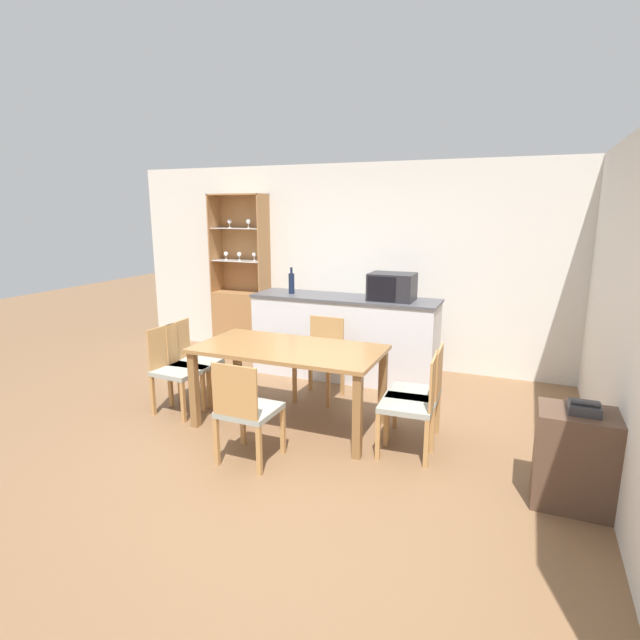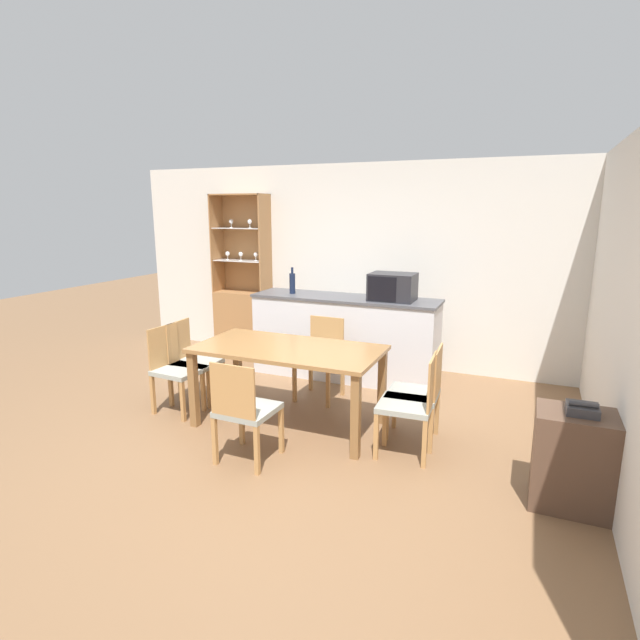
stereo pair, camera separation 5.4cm
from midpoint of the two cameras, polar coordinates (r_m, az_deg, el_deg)
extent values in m
plane|color=brown|center=(4.46, -5.17, -13.94)|extent=(18.00, 18.00, 0.00)
cube|color=silver|center=(6.46, 5.73, 6.19)|extent=(6.80, 0.06, 2.55)
cube|color=silver|center=(3.92, 32.38, 0.15)|extent=(0.06, 4.60, 2.55)
cube|color=silver|center=(5.96, 3.08, -2.13)|extent=(2.19, 0.56, 0.95)
cube|color=#4C4C51|center=(5.86, 3.13, 2.52)|extent=(2.22, 0.59, 0.03)
cube|color=#A37042|center=(7.16, -8.53, -0.17)|extent=(0.79, 0.33, 0.85)
cube|color=#A37042|center=(7.13, -8.15, 8.68)|extent=(0.79, 0.02, 1.34)
cube|color=#A37042|center=(7.21, -11.45, 8.59)|extent=(0.02, 0.33, 1.34)
cube|color=#A37042|center=(6.81, -6.04, 8.55)|extent=(0.02, 0.33, 1.34)
cube|color=#A37042|center=(6.99, -9.01, 13.98)|extent=(0.79, 0.33, 0.02)
cube|color=white|center=(7.02, -8.76, 6.73)|extent=(0.74, 0.29, 0.01)
cube|color=white|center=(6.99, -8.88, 10.33)|extent=(0.74, 0.29, 0.01)
cylinder|color=white|center=(7.12, -10.28, 6.83)|extent=(0.04, 0.04, 0.01)
cylinder|color=white|center=(7.12, -10.29, 7.07)|extent=(0.01, 0.01, 0.06)
sphere|color=white|center=(7.12, -10.30, 7.48)|extent=(0.06, 0.06, 0.06)
cylinder|color=white|center=(7.10, -9.88, 10.39)|extent=(0.04, 0.04, 0.01)
cylinder|color=white|center=(7.10, -9.89, 10.64)|extent=(0.01, 0.01, 0.06)
sphere|color=white|center=(7.09, -9.91, 11.05)|extent=(0.06, 0.06, 0.06)
cylinder|color=white|center=(7.01, -8.81, 6.79)|extent=(0.04, 0.04, 0.01)
cylinder|color=white|center=(7.01, -8.82, 7.04)|extent=(0.01, 0.01, 0.06)
sphere|color=white|center=(7.00, -8.83, 7.46)|extent=(0.06, 0.06, 0.06)
cylinder|color=white|center=(6.90, -7.78, 10.40)|extent=(0.04, 0.04, 0.01)
cylinder|color=white|center=(6.90, -7.79, 10.65)|extent=(0.01, 0.01, 0.06)
sphere|color=white|center=(6.89, -7.80, 11.08)|extent=(0.06, 0.06, 0.06)
cylinder|color=white|center=(6.94, -7.12, 6.78)|extent=(0.04, 0.04, 0.01)
cylinder|color=white|center=(6.93, -7.12, 7.03)|extent=(0.01, 0.01, 0.06)
sphere|color=white|center=(6.93, -7.13, 7.45)|extent=(0.06, 0.06, 0.06)
cube|color=olive|center=(4.57, -3.34, -3.32)|extent=(1.70, 0.87, 0.04)
cube|color=olive|center=(4.78, -13.93, -7.71)|extent=(0.07, 0.07, 0.72)
cube|color=olive|center=(4.08, 4.49, -10.97)|extent=(0.07, 0.07, 0.72)
cube|color=olive|center=(5.36, -9.10, -5.24)|extent=(0.07, 0.07, 0.72)
cube|color=olive|center=(4.75, 7.43, -7.56)|extent=(0.07, 0.07, 0.72)
cube|color=#999E93|center=(5.34, -13.66, -4.83)|extent=(0.45, 0.45, 0.05)
cube|color=#B7844C|center=(5.39, -15.59, -2.26)|extent=(0.04, 0.39, 0.41)
cube|color=#B7844C|center=(5.47, -10.72, -6.74)|extent=(0.04, 0.04, 0.40)
cube|color=#B7844C|center=(5.16, -12.91, -8.02)|extent=(0.04, 0.04, 0.40)
cube|color=#B7844C|center=(5.66, -14.11, -6.21)|extent=(0.04, 0.04, 0.40)
cube|color=#B7844C|center=(5.37, -16.40, -7.40)|extent=(0.04, 0.04, 0.40)
cube|color=#999E93|center=(5.28, 0.18, -4.65)|extent=(0.44, 0.44, 0.05)
cube|color=#B7844C|center=(5.40, 1.09, -1.77)|extent=(0.39, 0.03, 0.41)
cube|color=#B7844C|center=(5.11, 1.24, -7.88)|extent=(0.04, 0.04, 0.40)
cube|color=#B7844C|center=(5.27, -2.63, -7.25)|extent=(0.04, 0.04, 0.40)
cube|color=#B7844C|center=(5.45, 2.88, -6.58)|extent=(0.04, 0.04, 0.40)
cube|color=#B7844C|center=(5.60, -0.79, -6.04)|extent=(0.04, 0.04, 0.40)
cube|color=#999E93|center=(5.15, -15.40, -5.60)|extent=(0.46, 0.46, 0.05)
cube|color=#B7844C|center=(5.22, -17.19, -2.86)|extent=(0.05, 0.39, 0.41)
cube|color=#B7844C|center=(5.23, -12.25, -7.70)|extent=(0.04, 0.04, 0.40)
cube|color=#B7844C|center=(4.96, -15.11, -8.99)|extent=(0.04, 0.04, 0.40)
cube|color=#B7844C|center=(5.47, -15.39, -6.95)|extent=(0.04, 0.04, 0.40)
cube|color=#B7844C|center=(5.22, -18.27, -8.12)|extent=(0.04, 0.04, 0.40)
cube|color=#999E93|center=(4.19, 10.10, -9.55)|extent=(0.45, 0.45, 0.05)
cube|color=#B7844C|center=(4.09, 13.05, -6.87)|extent=(0.04, 0.39, 0.41)
cube|color=#B7844C|center=(4.14, 6.81, -13.08)|extent=(0.04, 0.04, 0.40)
cube|color=#B7844C|center=(4.48, 7.96, -11.04)|extent=(0.04, 0.04, 0.40)
cube|color=#B7844C|center=(4.08, 12.23, -13.68)|extent=(0.04, 0.04, 0.40)
cube|color=#B7844C|center=(4.43, 12.94, -11.55)|extent=(0.04, 0.04, 0.40)
cube|color=#999E93|center=(4.43, 10.88, -8.34)|extent=(0.45, 0.45, 0.05)
cube|color=#B7844C|center=(4.33, 13.68, -5.79)|extent=(0.04, 0.39, 0.41)
cube|color=#B7844C|center=(4.37, 7.79, -11.67)|extent=(0.04, 0.04, 0.40)
cube|color=#B7844C|center=(4.72, 8.83, -9.83)|extent=(0.04, 0.04, 0.40)
cube|color=#B7844C|center=(4.32, 12.90, -12.22)|extent=(0.04, 0.04, 0.40)
cube|color=#B7844C|center=(4.67, 13.55, -10.31)|extent=(0.04, 0.04, 0.40)
cube|color=#999E93|center=(4.08, -7.85, -10.12)|extent=(0.43, 0.43, 0.05)
cube|color=#B7844C|center=(3.83, -9.57, -8.03)|extent=(0.39, 0.03, 0.41)
cube|color=#B7844C|center=(4.41, -8.59, -11.49)|extent=(0.04, 0.04, 0.40)
cube|color=#B7844C|center=(4.23, -4.08, -12.46)|extent=(0.04, 0.04, 0.40)
cube|color=#B7844C|center=(4.12, -11.55, -13.39)|extent=(0.04, 0.04, 0.40)
cube|color=#B7844C|center=(3.93, -6.82, -14.58)|extent=(0.04, 0.04, 0.40)
cube|color=#232328|center=(5.66, 8.57, 3.77)|extent=(0.50, 0.38, 0.31)
cube|color=black|center=(5.49, 7.36, 3.54)|extent=(0.32, 0.01, 0.27)
cylinder|color=#141E38|center=(6.07, -2.93, 4.20)|extent=(0.07, 0.07, 0.25)
cylinder|color=#141E38|center=(6.05, -2.94, 5.69)|extent=(0.03, 0.03, 0.07)
cube|color=brown|center=(3.89, 27.23, -14.01)|extent=(0.50, 0.39, 0.67)
cube|color=brown|center=(3.88, 27.28, -13.56)|extent=(0.46, 0.35, 0.02)
cube|color=#38383D|center=(3.74, 28.17, -9.00)|extent=(0.20, 0.19, 0.06)
cylinder|color=#38383D|center=(3.69, 28.29, -8.49)|extent=(0.18, 0.03, 0.03)
camera|label=1|loc=(0.03, -89.70, 0.07)|focal=28.00mm
camera|label=2|loc=(0.03, 90.30, -0.07)|focal=28.00mm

